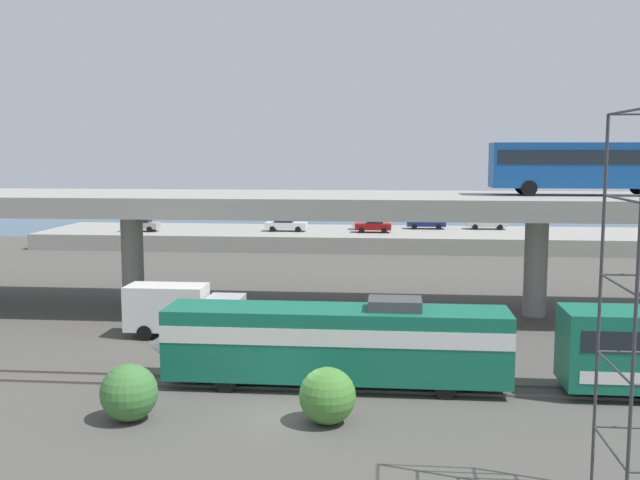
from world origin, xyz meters
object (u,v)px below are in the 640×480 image
Objects in this scene: train_locomotive at (319,340)px; parked_car_1 at (426,222)px; service_truck_west at (182,309)px; parked_car_4 at (373,226)px; parked_car_0 at (286,224)px; parked_car_5 at (486,223)px; parked_car_3 at (373,223)px; parked_car_2 at (141,225)px; transit_bus_on_overpass at (585,163)px.

train_locomotive is 54.45m from parked_car_1.
service_truck_west is 42.39m from parked_car_4.
parked_car_1 is at bearing 14.43° from parked_car_0.
parked_car_1 is (16.17, 45.60, 0.86)m from service_truck_west.
parked_car_0 is at bearing -1.98° from parked_car_4.
parked_car_5 is (14.32, 54.27, 0.31)m from train_locomotive.
parked_car_3 is (-6.18, -1.37, 0.00)m from parked_car_1.
service_truck_west is at bearing -116.80° from parked_car_5.
parked_car_4 is (-6.01, -4.45, -0.00)m from parked_car_1.
parked_car_0 is 1.02× the size of parked_car_3.
parked_car_4 is (26.29, 1.40, -0.00)m from parked_car_2.
train_locomotive is 52.60m from parked_car_3.
service_truck_west is (-8.87, 8.36, -0.55)m from train_locomotive.
parked_car_2 is at bearing -62.54° from train_locomotive.
parked_car_0 is 16.48m from parked_car_1.
service_truck_west is 1.51× the size of parked_car_1.
parked_car_2 is (-32.30, -5.85, -0.00)m from parked_car_1.
parked_car_1 is at bearing -97.71° from train_locomotive.
parked_car_5 is at bearing -104.78° from train_locomotive.
transit_bus_on_overpass is 38.66m from parked_car_5.
transit_bus_on_overpass reaches higher than parked_car_2.
parked_car_3 is (9.99, 44.23, 0.87)m from service_truck_west.
parked_car_3 and parked_car_5 have the same top height.
parked_car_2 is at bearing -173.90° from parked_car_0.
parked_car_2 and parked_car_4 have the same top height.
parked_car_2 is at bearing -171.10° from parked_car_5.
parked_car_3 is (1.12, 52.59, 0.31)m from train_locomotive.
train_locomotive is 56.12m from parked_car_5.
parked_car_4 is at bearing -91.49° from train_locomotive.
parked_car_0 is 10.15m from parked_car_3.
transit_bus_on_overpass reaches higher than train_locomotive.
service_truck_west is 1.62× the size of parked_car_2.
service_truck_west is at bearing -90.30° from parked_car_0.
parked_car_1 is 1.07× the size of parked_car_2.
train_locomotive is at bearing 88.51° from parked_car_4.
service_truck_west is 45.35m from parked_car_3.
parked_car_5 is at bearing -171.10° from parked_car_2.
parked_car_1 and parked_car_2 have the same top height.
service_truck_west is at bearing 77.27° from parked_car_3.
parked_car_2 is (-25.00, 48.11, 0.31)m from train_locomotive.
parked_car_1 is 0.98× the size of parked_car_5.
transit_bus_on_overpass is at bearing -133.76° from train_locomotive.
transit_bus_on_overpass is at bearing 18.06° from service_truck_west.
parked_car_2 reaches higher than service_truck_west.
transit_bus_on_overpass is 42.07m from parked_car_0.
transit_bus_on_overpass reaches higher than parked_car_1.
train_locomotive is 49.53m from parked_car_4.
parked_car_4 is (9.95, -0.34, -0.00)m from parked_car_0.
train_locomotive is 23.97m from transit_bus_on_overpass.
parked_car_0 is at bearing -165.57° from parked_car_1.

